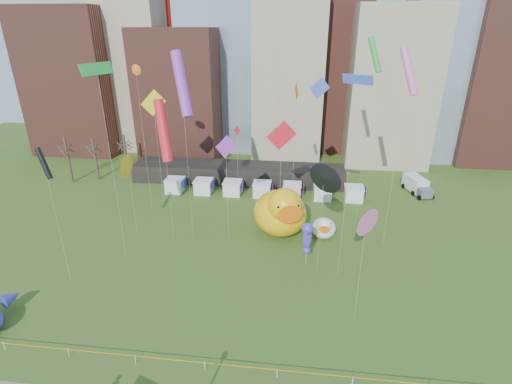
# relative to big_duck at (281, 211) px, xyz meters

# --- Properties ---
(ground) EXTENTS (160.00, 160.00, 0.00)m
(ground) POSITION_rel_big_duck_xyz_m (-4.83, -23.52, -3.45)
(ground) COLOR #33581B
(ground) RESTS_ON ground
(skyline) EXTENTS (101.00, 23.00, 68.00)m
(skyline) POSITION_rel_big_duck_xyz_m (-2.58, 37.54, 17.99)
(skyline) COLOR brown
(skyline) RESTS_ON ground
(pavilion) EXTENTS (38.00, 6.00, 3.20)m
(pavilion) POSITION_rel_big_duck_xyz_m (-8.83, 18.48, -1.85)
(pavilion) COLOR black
(pavilion) RESTS_ON ground
(vendor_tents) EXTENTS (33.24, 2.80, 2.40)m
(vendor_tents) POSITION_rel_big_duck_xyz_m (-3.81, 12.48, -2.35)
(vendor_tents) COLOR white
(vendor_tents) RESTS_ON ground
(bare_trees) EXTENTS (8.44, 6.44, 8.50)m
(bare_trees) POSITION_rel_big_duck_xyz_m (-35.00, 17.02, 0.56)
(bare_trees) COLOR #382B21
(bare_trees) RESTS_ON ground
(caution_tape) EXTENTS (50.00, 0.06, 0.90)m
(caution_tape) POSITION_rel_big_duck_xyz_m (-4.83, -23.52, -2.77)
(caution_tape) COLOR white
(caution_tape) RESTS_ON ground
(big_duck) EXTENTS (9.21, 10.65, 7.52)m
(big_duck) POSITION_rel_big_duck_xyz_m (0.00, 0.00, 0.00)
(big_duck) COLOR #FFB20D
(big_duck) RESTS_ON ground
(small_duck) EXTENTS (3.33, 4.41, 3.36)m
(small_duck) POSITION_rel_big_duck_xyz_m (5.80, -0.37, -1.91)
(small_duck) COLOR white
(small_duck) RESTS_ON ground
(seahorse_green) EXTENTS (1.79, 2.12, 6.60)m
(seahorse_green) POSITION_rel_big_duck_xyz_m (-0.32, -0.43, 1.21)
(seahorse_green) COLOR silver
(seahorse_green) RESTS_ON ground
(seahorse_purple) EXTENTS (1.61, 1.89, 5.70)m
(seahorse_purple) POSITION_rel_big_duck_xyz_m (3.46, -7.21, 0.54)
(seahorse_purple) COLOR silver
(seahorse_purple) RESTS_ON ground
(box_truck) EXTENTS (3.94, 6.61, 2.65)m
(box_truck) POSITION_rel_big_duck_xyz_m (22.17, 17.02, -2.09)
(box_truck) COLOR silver
(box_truck) RESTS_ON ground
(kite_0) EXTENTS (3.71, 0.05, 15.90)m
(kite_0) POSITION_rel_big_duck_xyz_m (-0.16, -0.69, 10.47)
(kite_0) COLOR silver
(kite_0) RESTS_ON ground
(kite_1) EXTENTS (2.63, 2.81, 24.28)m
(kite_1) POSITION_rel_big_duck_xyz_m (13.47, -1.25, 18.27)
(kite_1) COLOR silver
(kite_1) RESTS_ON ground
(kite_2) EXTENTS (2.36, 2.45, 13.03)m
(kite_2) POSITION_rel_big_duck_xyz_m (4.78, -8.10, 8.06)
(kite_2) COLOR silver
(kite_2) RESTS_ON ground
(kite_3) EXTENTS (1.93, 3.83, 22.88)m
(kite_3) POSITION_rel_big_duck_xyz_m (-18.60, -7.98, 18.72)
(kite_3) COLOR silver
(kite_3) RESTS_ON ground
(kite_4) EXTENTS (3.80, 0.05, 18.07)m
(kite_4) POSITION_rel_big_duck_xyz_m (-18.93, 6.87, 12.57)
(kite_4) COLOR silver
(kite_4) RESTS_ON ground
(kite_5) EXTENTS (2.75, 1.24, 19.96)m
(kite_5) POSITION_rel_big_duck_xyz_m (4.39, 7.85, 14.69)
(kite_5) COLOR silver
(kite_5) RESTS_ON ground
(kite_6) EXTENTS (0.59, 2.28, 19.68)m
(kite_6) POSITION_rel_big_duck_xyz_m (1.33, 4.98, 14.54)
(kite_6) COLOR silver
(kite_6) RESTS_ON ground
(kite_7) EXTENTS (3.46, 4.41, 23.77)m
(kite_7) POSITION_rel_big_duck_xyz_m (-11.88, -1.61, 16.55)
(kite_7) COLOR silver
(kite_7) RESTS_ON ground
(kite_8) EXTENTS (1.09, 1.18, 12.50)m
(kite_8) POSITION_rel_big_duck_xyz_m (-7.43, 9.91, 7.81)
(kite_8) COLOR silver
(kite_8) RESTS_ON ground
(kite_9) EXTENTS (1.68, 1.96, 11.90)m
(kite_9) POSITION_rel_big_duck_xyz_m (8.15, -15.95, 7.29)
(kite_9) COLOR silver
(kite_9) RESTS_ON ground
(kite_10) EXTENTS (1.87, 1.38, 15.47)m
(kite_10) POSITION_rel_big_duck_xyz_m (-22.67, -13.41, 10.42)
(kite_10) COLOR silver
(kite_10) RESTS_ON ground
(kite_11) EXTENTS (2.27, 2.40, 25.17)m
(kite_11) POSITION_rel_big_duck_xyz_m (10.76, 5.44, 19.51)
(kite_11) COLOR silver
(kite_11) RESTS_ON ground
(kite_12) EXTENTS (0.58, 2.91, 11.23)m
(kite_12) POSITION_rel_big_duck_xyz_m (-19.59, -2.19, 6.33)
(kite_12) COLOR silver
(kite_12) RESTS_ON ground
(kite_13) EXTENTS (2.78, 1.81, 22.17)m
(kite_13) POSITION_rel_big_duck_xyz_m (7.15, -8.68, 18.08)
(kite_13) COLOR silver
(kite_13) RESTS_ON ground
(kite_14) EXTENTS (1.29, 0.97, 21.51)m
(kite_14) POSITION_rel_big_duck_xyz_m (-20.51, 5.78, 17.19)
(kite_14) COLOR silver
(kite_14) RESTS_ON ground
(kite_15) EXTENTS (2.75, 0.92, 14.42)m
(kite_15) POSITION_rel_big_duck_xyz_m (-6.68, -2.73, 9.35)
(kite_15) COLOR silver
(kite_15) RESTS_ON ground
(kite_16) EXTENTS (3.20, 4.41, 18.29)m
(kite_16) POSITION_rel_big_duck_xyz_m (-14.36, -2.42, 11.14)
(kite_16) COLOR silver
(kite_16) RESTS_ON ground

